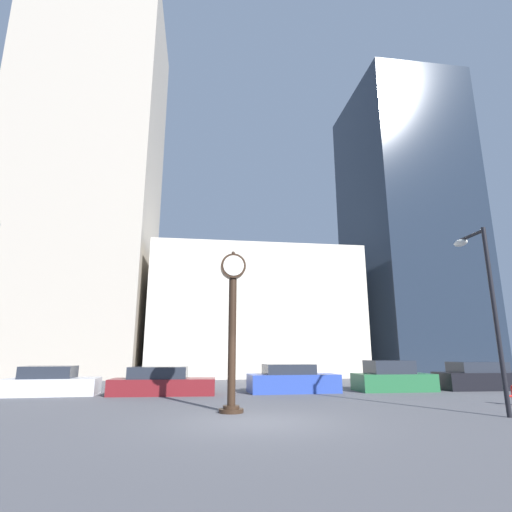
{
  "coord_description": "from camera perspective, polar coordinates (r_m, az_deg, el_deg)",
  "views": [
    {
      "loc": [
        -1.7,
        -11.66,
        1.87
      ],
      "look_at": [
        1.51,
        10.8,
        7.37
      ],
      "focal_mm": 28.0,
      "sensor_mm": 36.0,
      "label": 1
    }
  ],
  "objects": [
    {
      "name": "car_silver",
      "position": [
        21.03,
        -27.21,
        -15.83
      ],
      "size": [
        4.03,
        1.98,
        1.28
      ],
      "rotation": [
        0.0,
        0.0,
        0.05
      ],
      "color": "#BCBCC1",
      "rests_on": "ground_plane"
    },
    {
      "name": "building_glass_modern",
      "position": [
        42.81,
        20.44,
        4.1
      ],
      "size": [
        9.55,
        12.0,
        28.55
      ],
      "color": "#1E2838",
      "rests_on": "ground_plane"
    },
    {
      "name": "street_clock",
      "position": [
        13.64,
        -3.39,
        -8.66
      ],
      "size": [
        0.86,
        0.8,
        5.33
      ],
      "color": "black",
      "rests_on": "ground_plane"
    },
    {
      "name": "car_black",
      "position": [
        24.76,
        29.5,
        -14.9
      ],
      "size": [
        4.65,
        2.03,
        1.4
      ],
      "rotation": [
        0.0,
        0.0,
        -0.03
      ],
      "color": "black",
      "rests_on": "ground_plane"
    },
    {
      "name": "car_green",
      "position": [
        22.08,
        18.89,
        -16.17
      ],
      "size": [
        3.83,
        1.92,
        1.49
      ],
      "rotation": [
        0.0,
        0.0,
        -0.01
      ],
      "color": "#236038",
      "rests_on": "ground_plane"
    },
    {
      "name": "building_storefront_row",
      "position": [
        36.12,
        -0.68,
        -8.41
      ],
      "size": [
        16.89,
        12.0,
        10.32
      ],
      "color": "beige",
      "rests_on": "ground_plane"
    },
    {
      "name": "building_tall_tower",
      "position": [
        40.24,
        -22.66,
        10.18
      ],
      "size": [
        11.68,
        12.0,
        34.8
      ],
      "color": "#ADA393",
      "rests_on": "ground_plane"
    },
    {
      "name": "car_maroon",
      "position": [
        19.59,
        -13.29,
        -17.24
      ],
      "size": [
        4.78,
        1.95,
        1.24
      ],
      "rotation": [
        0.0,
        0.0,
        -0.05
      ],
      "color": "maroon",
      "rests_on": "ground_plane"
    },
    {
      "name": "car_blue",
      "position": [
        20.34,
        5.18,
        -17.26
      ],
      "size": [
        4.35,
        2.03,
        1.32
      ],
      "rotation": [
        0.0,
        0.0,
        0.03
      ],
      "color": "#28429E",
      "rests_on": "ground_plane"
    },
    {
      "name": "street_lamp_right",
      "position": [
        15.13,
        29.65,
        -3.88
      ],
      "size": [
        0.36,
        1.57,
        5.9
      ],
      "color": "black",
      "rests_on": "ground_plane"
    },
    {
      "name": "ground_plane",
      "position": [
        11.93,
        0.17,
        -22.64
      ],
      "size": [
        200.0,
        200.0,
        0.0
      ],
      "primitive_type": "plane",
      "color": "#515156"
    }
  ]
}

